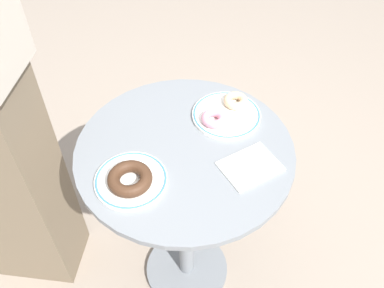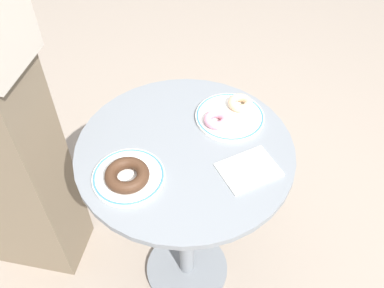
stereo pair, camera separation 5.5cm
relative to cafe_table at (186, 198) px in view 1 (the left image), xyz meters
name	(u,v)px [view 1 (the left image)]	position (x,y,z in m)	size (l,w,h in m)	color
ground_plane	(187,271)	(0.00, 0.00, -0.50)	(7.00, 7.00, 0.02)	gray
cafe_table	(186,198)	(0.00, 0.00, 0.00)	(0.61, 0.61, 0.73)	slate
plate_left	(131,180)	(-0.18, 0.02, 0.24)	(0.19, 0.19, 0.01)	white
plate_right	(226,115)	(0.18, -0.01, 0.24)	(0.20, 0.20, 0.01)	white
donut_chocolate	(130,179)	(-0.19, 0.02, 0.26)	(0.11, 0.11, 0.03)	#422819
donut_glazed	(235,101)	(0.23, 0.00, 0.26)	(0.07, 0.07, 0.02)	#E0B789
donut_pink_frosted	(214,118)	(0.12, 0.00, 0.26)	(0.07, 0.07, 0.02)	pink
paper_napkin	(250,166)	(0.06, -0.17, 0.24)	(0.15, 0.11, 0.01)	white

